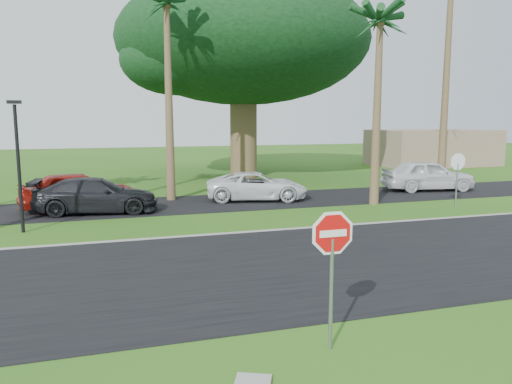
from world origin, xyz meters
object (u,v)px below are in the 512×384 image
object	(u,v)px
stop_sign_far	(458,169)
car_pickup	(428,175)
car_dark	(96,196)
car_minivan	(257,186)
stop_sign_near	(332,252)
car_red	(78,190)

from	to	relation	value
stop_sign_far	car_pickup	world-z (taller)	stop_sign_far
car_dark	car_pickup	xyz separation A→B (m)	(17.65, 1.46, 0.11)
car_minivan	car_pickup	xyz separation A→B (m)	(10.08, 0.31, 0.17)
car_minivan	car_pickup	size ratio (longest dim) A/B	0.98
stop_sign_near	car_red	size ratio (longest dim) A/B	0.53
car_red	car_pickup	world-z (taller)	car_pickup
car_dark	car_pickup	world-z (taller)	car_pickup
car_red	car_dark	xyz separation A→B (m)	(0.79, -1.23, -0.09)
stop_sign_near	car_pickup	size ratio (longest dim) A/B	0.52
stop_sign_far	car_minivan	size ratio (longest dim) A/B	0.53
car_dark	stop_sign_far	bearing A→B (deg)	-95.94
car_minivan	car_dark	bearing A→B (deg)	112.07
car_dark	car_pickup	bearing A→B (deg)	-78.33
car_pickup	car_dark	bearing A→B (deg)	103.68
stop_sign_near	car_red	xyz separation A→B (m)	(-4.80, 15.77, -0.93)
car_pickup	car_red	bearing A→B (deg)	99.67
stop_sign_near	car_dark	world-z (taller)	stop_sign_near
stop_sign_far	car_red	bearing A→B (deg)	-16.33
car_pickup	car_minivan	bearing A→B (deg)	100.73
stop_sign_far	car_dark	size ratio (longest dim) A/B	0.51
stop_sign_near	car_dark	bearing A→B (deg)	105.42
car_red	car_minivan	world-z (taller)	car_red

